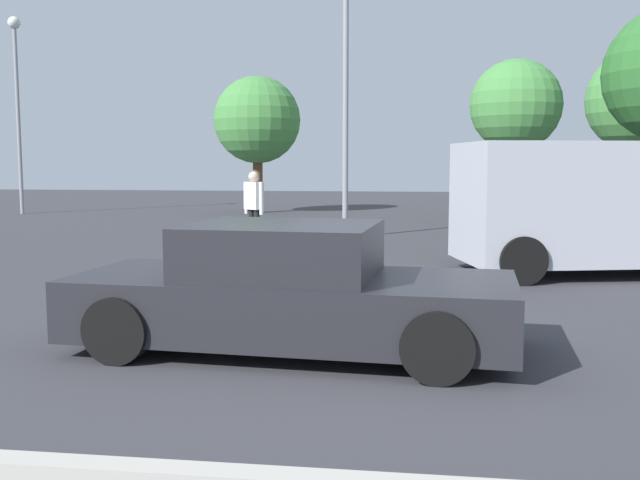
{
  "coord_description": "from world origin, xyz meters",
  "views": [
    {
      "loc": [
        1.0,
        -7.15,
        1.88
      ],
      "look_at": [
        -0.24,
        1.84,
        0.9
      ],
      "focal_mm": 40.43,
      "sensor_mm": 36.0,
      "label": 1
    }
  ],
  "objects_px": {
    "van_white": "(611,203)",
    "pedestrian": "(254,202)",
    "light_post_near": "(17,83)",
    "light_post_mid": "(346,63)",
    "sedan_foreground": "(290,292)",
    "dog": "(474,283)"
  },
  "relations": [
    {
      "from": "sedan_foreground",
      "to": "pedestrian",
      "type": "distance_m",
      "value": 8.84
    },
    {
      "from": "van_white",
      "to": "pedestrian",
      "type": "relative_size",
      "value": 3.19
    },
    {
      "from": "pedestrian",
      "to": "sedan_foreground",
      "type": "bearing_deg",
      "value": 49.52
    },
    {
      "from": "sedan_foreground",
      "to": "light_post_near",
      "type": "relative_size",
      "value": 0.63
    },
    {
      "from": "pedestrian",
      "to": "light_post_near",
      "type": "distance_m",
      "value": 14.82
    },
    {
      "from": "sedan_foreground",
      "to": "van_white",
      "type": "bearing_deg",
      "value": 56.04
    },
    {
      "from": "dog",
      "to": "light_post_near",
      "type": "bearing_deg",
      "value": 109.78
    },
    {
      "from": "sedan_foreground",
      "to": "van_white",
      "type": "distance_m",
      "value": 7.26
    },
    {
      "from": "van_white",
      "to": "light_post_mid",
      "type": "relative_size",
      "value": 0.85
    },
    {
      "from": "sedan_foreground",
      "to": "dog",
      "type": "bearing_deg",
      "value": 58.27
    },
    {
      "from": "dog",
      "to": "light_post_near",
      "type": "height_order",
      "value": "light_post_near"
    },
    {
      "from": "sedan_foreground",
      "to": "light_post_mid",
      "type": "xyz_separation_m",
      "value": [
        -0.57,
        10.85,
        3.71
      ]
    },
    {
      "from": "pedestrian",
      "to": "light_post_mid",
      "type": "distance_m",
      "value": 4.41
    },
    {
      "from": "dog",
      "to": "light_post_mid",
      "type": "bearing_deg",
      "value": 81.96
    },
    {
      "from": "sedan_foreground",
      "to": "light_post_mid",
      "type": "distance_m",
      "value": 11.48
    },
    {
      "from": "dog",
      "to": "pedestrian",
      "type": "xyz_separation_m",
      "value": [
        -4.36,
        5.74,
        0.73
      ]
    },
    {
      "from": "van_white",
      "to": "pedestrian",
      "type": "distance_m",
      "value": 7.39
    },
    {
      "from": "dog",
      "to": "van_white",
      "type": "bearing_deg",
      "value": 24.09
    },
    {
      "from": "van_white",
      "to": "light_post_mid",
      "type": "bearing_deg",
      "value": -59.07
    },
    {
      "from": "light_post_near",
      "to": "light_post_mid",
      "type": "distance_m",
      "value": 14.49
    },
    {
      "from": "sedan_foreground",
      "to": "dog",
      "type": "height_order",
      "value": "sedan_foreground"
    },
    {
      "from": "light_post_near",
      "to": "light_post_mid",
      "type": "height_order",
      "value": "light_post_near"
    }
  ]
}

